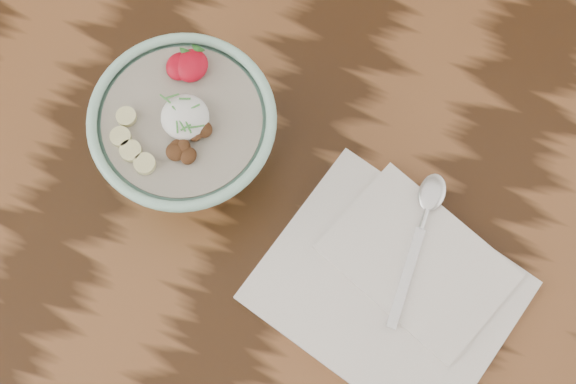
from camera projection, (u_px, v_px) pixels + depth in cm
name	position (u px, v px, depth cm)	size (l,w,h in cm)	color
table	(267.00, 248.00, 92.64)	(160.00, 90.00, 75.00)	black
breakfast_bowl	(186.00, 133.00, 80.10)	(18.25, 18.25, 12.01)	#A0D7C0
napkin	(394.00, 284.00, 81.46)	(28.83, 25.55, 1.51)	white
spoon	(426.00, 213.00, 82.23)	(2.98, 16.87, 0.88)	silver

